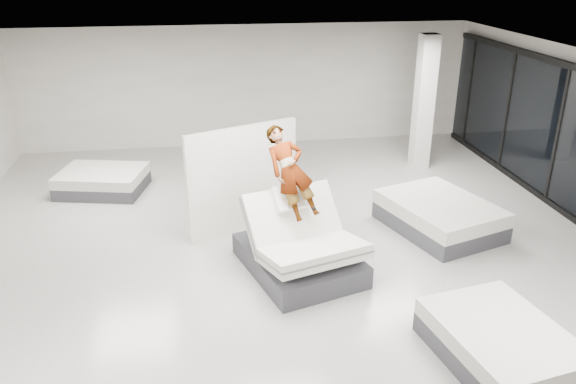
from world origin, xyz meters
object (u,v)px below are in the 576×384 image
at_px(flat_bed_left_far, 102,181).
at_px(divider_panel, 243,180).
at_px(flat_bed_right_near, 500,344).
at_px(person, 291,191).
at_px(remote, 313,207).
at_px(hero_bed, 300,249).
at_px(flat_bed_right_far, 439,215).
at_px(column, 424,103).

bearing_deg(flat_bed_left_far, divider_panel, -38.34).
relative_size(flat_bed_right_near, flat_bed_left_far, 1.03).
height_order(divider_panel, flat_bed_left_far, divider_panel).
bearing_deg(flat_bed_left_far, person, -45.47).
bearing_deg(remote, person, 122.15).
relative_size(hero_bed, divider_panel, 1.09).
height_order(divider_panel, flat_bed_right_far, divider_panel).
bearing_deg(remote, flat_bed_right_near, -70.91).
bearing_deg(hero_bed, person, 107.00).
height_order(hero_bed, flat_bed_right_far, hero_bed).
xyz_separation_m(flat_bed_right_near, column, (1.61, 7.08, 1.34)).
height_order(person, divider_panel, divider_panel).
bearing_deg(flat_bed_right_near, remote, 126.09).
bearing_deg(column, flat_bed_right_far, -104.68).
xyz_separation_m(person, column, (3.86, 4.16, 0.29)).
distance_m(flat_bed_right_near, flat_bed_left_far, 8.85).
relative_size(flat_bed_left_far, column, 0.63).
distance_m(remote, flat_bed_left_far, 5.65).
xyz_separation_m(person, divider_panel, (-0.68, 1.35, -0.29)).
bearing_deg(hero_bed, flat_bed_right_near, -50.40).
bearing_deg(divider_panel, remote, -82.58).
bearing_deg(hero_bed, remote, 15.67).
bearing_deg(flat_bed_right_far, flat_bed_right_near, -101.10).
height_order(hero_bed, flat_bed_right_near, hero_bed).
distance_m(hero_bed, flat_bed_left_far, 5.48).
bearing_deg(person, flat_bed_right_far, -2.37).
bearing_deg(flat_bed_right_near, column, 77.18).
distance_m(remote, divider_panel, 1.90).
height_order(remote, flat_bed_right_far, remote).
bearing_deg(column, remote, -128.69).
relative_size(hero_bed, flat_bed_right_far, 0.98).
distance_m(remote, flat_bed_right_far, 2.98).
bearing_deg(divider_panel, person, -87.38).
bearing_deg(flat_bed_left_far, hero_bed, -47.14).
height_order(person, column, column).
bearing_deg(column, flat_bed_right_near, -102.82).
bearing_deg(person, hero_bed, -90.00).
xyz_separation_m(remote, divider_panel, (-0.99, 1.62, -0.11)).
distance_m(hero_bed, remote, 0.75).
height_order(flat_bed_left_far, column, column).
bearing_deg(flat_bed_right_far, hero_bed, -158.95).
relative_size(flat_bed_right_far, flat_bed_right_near, 1.20).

